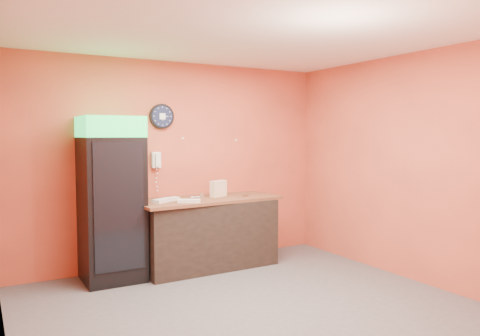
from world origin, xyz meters
TOP-DOWN VIEW (x-y plane):
  - floor at (0.00, 0.00)m, footprint 4.50×4.50m
  - back_wall at (0.00, 2.00)m, footprint 4.50×0.02m
  - left_wall at (-2.25, 0.00)m, footprint 0.02×4.00m
  - right_wall at (2.25, 0.00)m, footprint 0.02×4.00m
  - ceiling at (0.00, 0.00)m, footprint 4.50×4.00m
  - beverage_cooler at (-0.99, 1.60)m, footprint 0.71×0.72m
  - prep_counter at (0.28, 1.60)m, footprint 1.82×0.85m
  - wall_clock at (-0.21, 1.97)m, footprint 0.34×0.06m
  - wall_phone at (-0.31, 1.95)m, footprint 0.12×0.10m
  - butcher_paper at (0.28, 1.60)m, footprint 2.04×0.97m
  - sub_roll_stack at (0.48, 1.64)m, footprint 0.28×0.19m
  - wrapped_sandwich_left at (-0.38, 1.52)m, footprint 0.32×0.26m
  - wrapped_sandwich_mid at (-0.10, 1.33)m, footprint 0.31×0.23m
  - wrapped_sandwich_right at (-0.26, 1.59)m, footprint 0.31×0.21m
  - kitchen_tool at (0.23, 1.68)m, footprint 0.06×0.06m

SIDE VIEW (x-z plane):
  - floor at x=0.00m, z-range 0.00..0.00m
  - prep_counter at x=0.28m, z-range 0.00..0.90m
  - butcher_paper at x=0.28m, z-range 0.90..0.94m
  - wrapped_sandwich_mid at x=-0.10m, z-range 0.94..0.98m
  - wrapped_sandwich_right at x=-0.26m, z-range 0.94..0.98m
  - wrapped_sandwich_left at x=-0.38m, z-range 0.94..0.99m
  - kitchen_tool at x=0.23m, z-range 0.94..1.01m
  - beverage_cooler at x=-0.99m, z-range -0.02..2.00m
  - sub_roll_stack at x=0.48m, z-range 0.94..1.17m
  - back_wall at x=0.00m, z-range 0.00..2.80m
  - left_wall at x=-2.25m, z-range 0.00..2.80m
  - right_wall at x=2.25m, z-range 0.00..2.80m
  - wall_phone at x=-0.31m, z-range 1.35..1.57m
  - wall_clock at x=-0.21m, z-range 1.88..2.22m
  - ceiling at x=0.00m, z-range 2.79..2.81m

